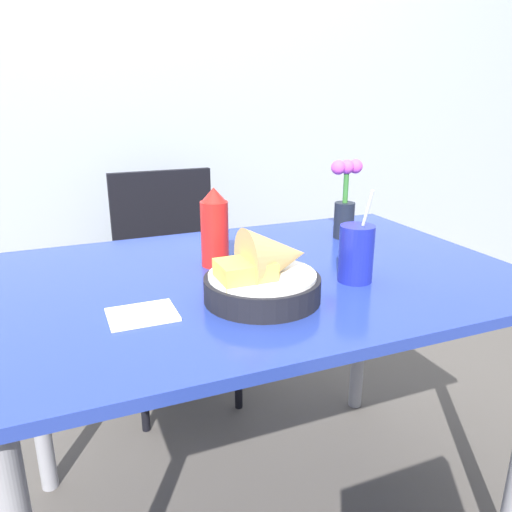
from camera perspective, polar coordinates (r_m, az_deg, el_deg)
wall_window at (r=2.25m, az=-11.86°, el=21.12°), size 7.00×0.06×2.60m
dining_table at (r=1.25m, az=0.51°, el=-6.08°), size 1.24×0.84×0.75m
chair_far_window at (r=2.00m, az=-9.82°, el=-1.17°), size 0.40×0.40×0.88m
food_basket at (r=1.04m, az=1.19°, el=-2.09°), size 0.25×0.25×0.16m
ketchup_bottle at (r=1.24m, az=-4.76°, el=3.18°), size 0.07×0.07×0.20m
drink_cup at (r=1.16m, az=11.36°, el=0.09°), size 0.08×0.08×0.22m
flower_vase at (r=1.50m, az=10.14°, el=6.17°), size 0.10×0.06×0.23m
napkin at (r=1.01m, az=-12.88°, el=-6.54°), size 0.13×0.10×0.01m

